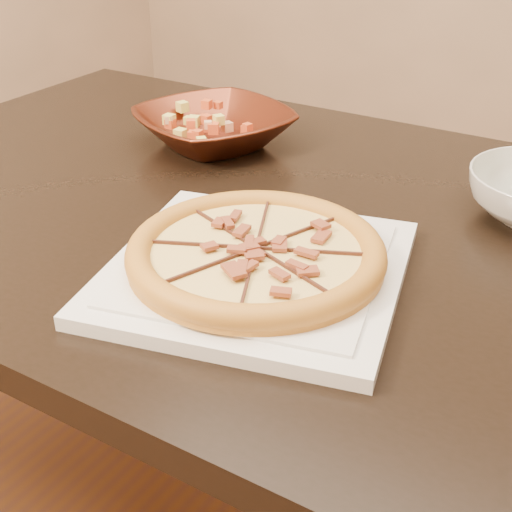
% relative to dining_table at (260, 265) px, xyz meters
% --- Properties ---
extents(floor, '(4.00, 4.00, 0.02)m').
position_rel_dining_table_xyz_m(floor, '(0.02, 0.14, -0.66)').
color(floor, '#3A1F14').
rests_on(floor, ground).
extents(dining_table, '(1.41, 0.91, 0.75)m').
position_rel_dining_table_xyz_m(dining_table, '(0.00, 0.00, 0.00)').
color(dining_table, black).
rests_on(dining_table, floor).
extents(plate, '(0.41, 0.41, 0.02)m').
position_rel_dining_table_xyz_m(plate, '(0.10, -0.18, 0.11)').
color(plate, silver).
rests_on(plate, dining_table).
extents(pizza, '(0.31, 0.31, 0.03)m').
position_rel_dining_table_xyz_m(pizza, '(0.10, -0.18, 0.14)').
color(pizza, '#AE7F2F').
rests_on(pizza, plate).
extents(bronze_bowl, '(0.33, 0.33, 0.06)m').
position_rel_dining_table_xyz_m(bronze_bowl, '(-0.19, 0.17, 0.13)').
color(bronze_bowl, maroon).
rests_on(bronze_bowl, dining_table).
extents(mixed_dish, '(0.12, 0.12, 0.03)m').
position_rel_dining_table_xyz_m(mixed_dish, '(-0.20, 0.16, 0.18)').
color(mixed_dish, tan).
rests_on(mixed_dish, bronze_bowl).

